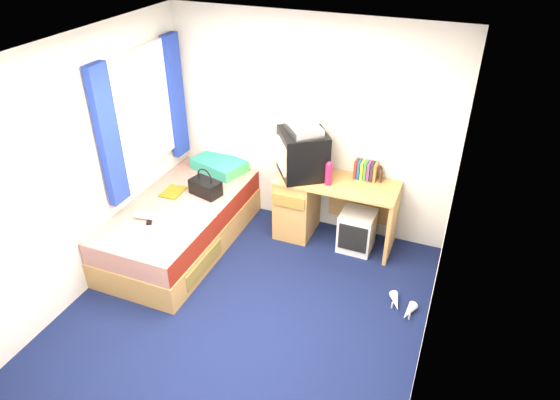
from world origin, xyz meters
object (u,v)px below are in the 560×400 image
at_px(pillow, 219,165).
at_px(desk, 312,203).
at_px(water_bottle, 145,216).
at_px(magazine, 173,192).
at_px(bed, 182,224).
at_px(handbag, 205,187).
at_px(pink_water_bottle, 329,174).
at_px(crt_tv, 302,154).
at_px(towel, 196,213).
at_px(white_heels, 402,306).
at_px(aerosol_can, 329,170).
at_px(colour_swatch_fan, 162,228).
at_px(remote_control, 150,220).
at_px(picture_frame, 381,174).
at_px(storage_cube, 357,230).
at_px(vcr, 304,128).

distance_m(pillow, desk, 1.23).
bearing_deg(water_bottle, magazine, 92.86).
xyz_separation_m(bed, handbag, (0.18, 0.27, 0.36)).
relative_size(pink_water_bottle, magazine, 0.83).
bearing_deg(crt_tv, desk, 55.00).
height_order(handbag, towel, handbag).
bearing_deg(white_heels, water_bottle, -174.26).
bearing_deg(desk, white_heels, -35.75).
xyz_separation_m(aerosol_can, colour_swatch_fan, (-1.31, -1.27, -0.29)).
relative_size(bed, remote_control, 12.50).
relative_size(picture_frame, pink_water_bottle, 0.60).
distance_m(pillow, towel, 1.03).
xyz_separation_m(aerosol_can, white_heels, (1.05, -0.92, -0.80)).
bearing_deg(crt_tv, storage_cube, 49.41).
bearing_deg(aerosol_can, water_bottle, -142.88).
relative_size(bed, picture_frame, 14.29).
height_order(storage_cube, aerosol_can, aerosol_can).
bearing_deg(water_bottle, white_heels, 5.74).
height_order(desk, pink_water_bottle, pink_water_bottle).
bearing_deg(vcr, desk, 48.73).
bearing_deg(white_heels, towel, -178.97).
height_order(aerosol_can, white_heels, aerosol_can).
distance_m(crt_tv, water_bottle, 1.76).
bearing_deg(water_bottle, pink_water_bottle, 32.50).
distance_m(desk, colour_swatch_fan, 1.68).
bearing_deg(pink_water_bottle, desk, 152.61).
bearing_deg(pillow, bed, -93.29).
xyz_separation_m(crt_tv, pink_water_bottle, (0.33, -0.10, -0.13)).
bearing_deg(pink_water_bottle, crt_tv, 162.54).
height_order(pillow, water_bottle, pillow).
bearing_deg(storage_cube, handbag, -165.69).
distance_m(picture_frame, colour_swatch_fan, 2.33).
bearing_deg(crt_tv, magazine, -100.90).
xyz_separation_m(storage_cube, magazine, (-1.99, -0.50, 0.32)).
relative_size(desk, towel, 4.07).
bearing_deg(crt_tv, white_heels, 22.54).
bearing_deg(water_bottle, picture_frame, 32.15).
xyz_separation_m(crt_tv, colour_swatch_fan, (-1.02, -1.21, -0.45)).
bearing_deg(bed, pink_water_bottle, 23.54).
height_order(crt_tv, water_bottle, crt_tv).
bearing_deg(colour_swatch_fan, remote_control, 158.90).
relative_size(bed, handbag, 5.27).
xyz_separation_m(storage_cube, colour_swatch_fan, (-1.70, -1.14, 0.32)).
bearing_deg(picture_frame, handbag, -177.52).
xyz_separation_m(vcr, magazine, (-1.31, -0.57, -0.74)).
bearing_deg(white_heels, colour_swatch_fan, -171.63).
height_order(picture_frame, colour_swatch_fan, picture_frame).
height_order(storage_cube, remote_control, remote_control).
xyz_separation_m(pillow, pink_water_bottle, (1.41, -0.20, 0.26)).
height_order(bed, aerosol_can, aerosol_can).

